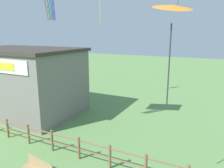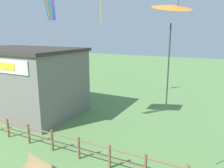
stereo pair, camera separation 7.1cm
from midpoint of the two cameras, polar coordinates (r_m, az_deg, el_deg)
name	(u,v)px [view 2 (the right image)]	position (r m, az deg, el deg)	size (l,w,h in m)	color
wooden_fence	(94,151)	(11.26, -4.64, -17.01)	(16.10, 0.14, 1.20)	brown
seaside_building	(24,80)	(19.12, -21.94, 0.95)	(9.28, 6.00, 5.18)	slate
kite_orange_delta	(172,9)	(7.94, 15.61, 18.43)	(1.88, 1.88, 3.64)	orange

